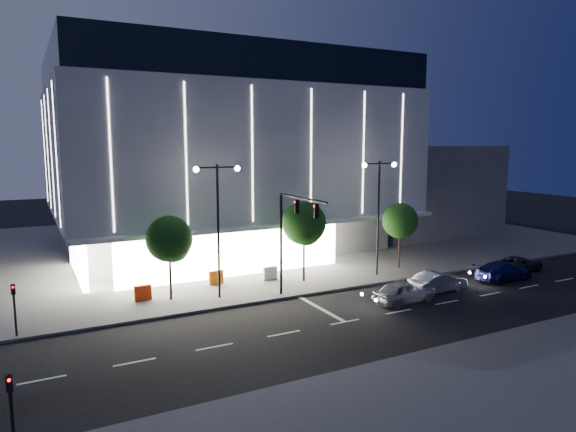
# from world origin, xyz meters

# --- Properties ---
(ground) EXTENTS (160.00, 160.00, 0.00)m
(ground) POSITION_xyz_m (0.00, 0.00, 0.00)
(ground) COLOR black
(ground) RESTS_ON ground
(sidewalk_museum) EXTENTS (70.00, 40.00, 0.15)m
(sidewalk_museum) POSITION_xyz_m (5.00, 24.00, 0.07)
(sidewalk_museum) COLOR #474747
(sidewalk_museum) RESTS_ON ground
(sidewalk_near) EXTENTS (70.00, 10.00, 0.15)m
(sidewalk_near) POSITION_xyz_m (5.00, -12.00, 0.07)
(sidewalk_near) COLOR #474747
(sidewalk_near) RESTS_ON ground
(museum) EXTENTS (30.00, 25.80, 18.00)m
(museum) POSITION_xyz_m (2.98, 22.31, 9.27)
(museum) COLOR #4C4C51
(museum) RESTS_ON ground
(annex_building) EXTENTS (16.00, 20.00, 10.00)m
(annex_building) POSITION_xyz_m (26.00, 24.00, 5.00)
(annex_building) COLOR #4C4C51
(annex_building) RESTS_ON ground
(traffic_mast) EXTENTS (0.33, 5.89, 7.07)m
(traffic_mast) POSITION_xyz_m (1.00, 3.34, 5.03)
(traffic_mast) COLOR black
(traffic_mast) RESTS_ON ground
(street_lamp_west) EXTENTS (3.16, 0.36, 9.00)m
(street_lamp_west) POSITION_xyz_m (-3.00, 6.00, 5.96)
(street_lamp_west) COLOR black
(street_lamp_west) RESTS_ON ground
(street_lamp_east) EXTENTS (3.16, 0.36, 9.00)m
(street_lamp_east) POSITION_xyz_m (10.00, 6.00, 5.96)
(street_lamp_east) COLOR black
(street_lamp_east) RESTS_ON ground
(ped_signal_far) EXTENTS (0.22, 0.24, 3.00)m
(ped_signal_far) POSITION_xyz_m (-15.00, 4.50, 1.89)
(ped_signal_far) COLOR black
(ped_signal_far) RESTS_ON ground
(ped_signal_near) EXTENTS (0.22, 0.24, 3.00)m
(ped_signal_near) POSITION_xyz_m (-15.00, -7.50, 1.89)
(ped_signal_near) COLOR black
(ped_signal_near) RESTS_ON ground
(tree_left) EXTENTS (3.02, 3.02, 5.72)m
(tree_left) POSITION_xyz_m (-5.97, 7.02, 4.03)
(tree_left) COLOR black
(tree_left) RESTS_ON ground
(tree_mid) EXTENTS (3.25, 3.25, 6.15)m
(tree_mid) POSITION_xyz_m (4.03, 7.02, 4.33)
(tree_mid) COLOR black
(tree_mid) RESTS_ON ground
(tree_right) EXTENTS (2.91, 2.91, 5.51)m
(tree_right) POSITION_xyz_m (13.03, 7.02, 3.88)
(tree_right) COLOR black
(tree_right) RESTS_ON ground
(car_lead) EXTENTS (4.39, 1.92, 1.47)m
(car_lead) POSITION_xyz_m (7.41, -0.27, 0.74)
(car_lead) COLOR #93959A
(car_lead) RESTS_ON ground
(car_second) EXTENTS (4.47, 1.75, 1.45)m
(car_second) POSITION_xyz_m (11.15, 0.58, 0.72)
(car_second) COLOR #B7BBC0
(car_second) RESTS_ON ground
(car_third) EXTENTS (5.00, 2.17, 1.43)m
(car_third) POSITION_xyz_m (17.75, 0.60, 0.72)
(car_third) COLOR #161754
(car_third) RESTS_ON ground
(car_fourth) EXTENTS (4.56, 2.38, 1.23)m
(car_fourth) POSITION_xyz_m (21.21, 1.96, 0.61)
(car_fourth) COLOR #2B2B2F
(car_fourth) RESTS_ON ground
(barrier_a) EXTENTS (1.11, 0.31, 1.00)m
(barrier_a) POSITION_xyz_m (-7.68, 7.68, 0.65)
(barrier_a) COLOR #FF390E
(barrier_a) RESTS_ON sidewalk_museum
(barrier_c) EXTENTS (1.12, 0.35, 1.00)m
(barrier_c) POSITION_xyz_m (-2.12, 9.16, 0.65)
(barrier_c) COLOR orange
(barrier_c) RESTS_ON sidewalk_museum
(barrier_d) EXTENTS (1.11, 0.28, 1.00)m
(barrier_d) POSITION_xyz_m (1.91, 8.47, 0.65)
(barrier_d) COLOR silver
(barrier_d) RESTS_ON sidewalk_museum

